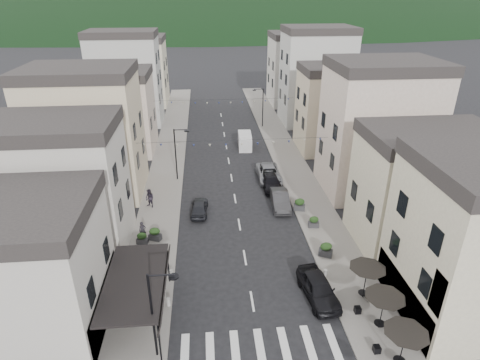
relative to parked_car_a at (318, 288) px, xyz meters
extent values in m
cube|color=slate|center=(-12.10, 26.00, -0.75)|extent=(4.00, 76.00, 0.12)
cube|color=slate|center=(2.90, 26.00, -0.75)|extent=(4.00, 76.00, 0.12)
ellipsoid|color=black|center=(-4.60, 294.00, -0.81)|extent=(640.00, 360.00, 70.00)
cube|color=black|center=(-12.10, -1.00, 2.39)|extent=(3.60, 7.50, 0.15)
cube|color=black|center=(-10.30, -1.00, 1.89)|extent=(0.34, 7.50, 0.99)
cylinder|color=black|center=(-10.40, -4.50, 0.79)|extent=(0.10, 0.10, 3.20)
cylinder|color=black|center=(-10.40, 2.50, 0.79)|extent=(0.10, 0.10, 3.20)
cube|color=beige|center=(-19.10, 8.00, 4.19)|extent=(10.00, 7.00, 10.00)
cube|color=#262323|center=(-19.10, 8.00, 9.69)|extent=(10.20, 7.14, 1.00)
cube|color=beige|center=(-19.10, 18.00, 5.19)|extent=(10.00, 8.00, 12.00)
cube|color=#262323|center=(-19.10, 18.00, 11.69)|extent=(10.20, 8.16, 1.00)
cube|color=#BAA697|center=(-19.10, 30.00, 3.94)|extent=(10.00, 8.00, 9.50)
cube|color=#262323|center=(-19.10, 30.00, 9.19)|extent=(10.20, 8.16, 1.00)
cube|color=#B0AFAB|center=(-19.10, 42.00, 5.69)|extent=(10.00, 7.00, 13.00)
cube|color=#262323|center=(-19.10, 42.00, 12.69)|extent=(10.20, 7.14, 1.00)
cube|color=#C1B699|center=(-19.10, 54.00, 4.69)|extent=(10.00, 9.00, 11.00)
cube|color=#262323|center=(-19.10, 54.00, 10.69)|extent=(10.20, 9.18, 1.00)
cube|color=#C1B699|center=(9.90, 6.00, 3.69)|extent=(10.00, 7.00, 9.00)
cube|color=#262323|center=(9.90, 6.00, 8.69)|extent=(10.20, 7.14, 1.00)
cube|color=#BAA697|center=(9.90, 16.00, 5.44)|extent=(10.00, 8.00, 12.50)
cube|color=#262323|center=(9.90, 16.00, 12.19)|extent=(10.20, 8.16, 1.00)
cube|color=beige|center=(9.90, 28.00, 4.19)|extent=(10.00, 7.00, 10.00)
cube|color=#262323|center=(9.90, 28.00, 9.69)|extent=(10.20, 7.14, 1.00)
cube|color=#B0AFAB|center=(9.90, 40.00, 5.94)|extent=(10.00, 8.00, 13.50)
cube|color=#262323|center=(9.90, 40.00, 13.19)|extent=(10.20, 8.16, 1.00)
cube|color=beige|center=(9.90, 52.00, 4.94)|extent=(10.00, 9.00, 11.50)
cube|color=#262323|center=(9.90, 52.00, 11.19)|extent=(10.20, 9.18, 1.00)
cylinder|color=black|center=(3.10, -6.00, 0.46)|extent=(0.06, 0.06, 2.30)
cone|color=black|center=(3.10, -6.00, 1.56)|extent=(2.50, 2.50, 0.55)
cylinder|color=black|center=(3.10, -6.00, -0.32)|extent=(0.70, 0.70, 0.04)
cylinder|color=black|center=(3.10, -3.20, 0.46)|extent=(0.06, 0.06, 2.30)
cone|color=black|center=(3.10, -3.20, 1.56)|extent=(2.50, 2.50, 0.55)
cylinder|color=black|center=(3.10, -3.20, -0.32)|extent=(0.70, 0.70, 0.04)
cylinder|color=black|center=(3.10, -0.40, 0.46)|extent=(0.06, 0.06, 2.30)
cone|color=black|center=(3.10, -0.40, 1.56)|extent=(2.50, 2.50, 0.55)
cylinder|color=black|center=(3.10, -0.40, -0.32)|extent=(0.70, 0.70, 0.04)
cylinder|color=black|center=(-10.70, -4.00, 2.19)|extent=(0.14, 0.14, 6.00)
cylinder|color=black|center=(-10.00, -4.00, 5.09)|extent=(1.40, 0.10, 0.10)
cylinder|color=black|center=(-9.35, -4.00, 4.94)|extent=(0.56, 0.56, 0.08)
cylinder|color=black|center=(-10.70, 20.00, 2.19)|extent=(0.14, 0.14, 6.00)
cylinder|color=black|center=(-10.00, 20.00, 5.09)|extent=(1.40, 0.10, 0.10)
cylinder|color=black|center=(-9.35, 20.00, 4.94)|extent=(0.56, 0.56, 0.08)
cylinder|color=black|center=(1.50, 38.00, 2.19)|extent=(0.14, 0.14, 6.00)
cylinder|color=black|center=(0.80, 38.00, 5.09)|extent=(1.40, 0.10, 0.10)
cylinder|color=black|center=(0.15, 38.00, 4.94)|extent=(0.56, 0.56, 0.08)
cylinder|color=gray|center=(-10.30, 0.00, -0.39)|extent=(0.26, 0.26, 0.60)
cylinder|color=gray|center=(-10.30, 3.00, -0.39)|extent=(0.26, 0.26, 0.60)
cylinder|color=gray|center=(1.10, 2.00, -0.39)|extent=(0.26, 0.26, 0.60)
cylinder|color=black|center=(-4.60, 16.00, 5.19)|extent=(19.00, 0.02, 0.02)
cone|color=beige|center=(-13.31, 16.00, 5.00)|extent=(0.28, 0.28, 0.24)
cone|color=navy|center=(-11.72, 16.00, 4.92)|extent=(0.28, 0.28, 0.24)
cone|color=beige|center=(-10.14, 16.00, 4.84)|extent=(0.28, 0.28, 0.24)
cone|color=navy|center=(-8.56, 16.00, 4.77)|extent=(0.28, 0.28, 0.24)
cone|color=beige|center=(-6.97, 16.00, 4.73)|extent=(0.28, 0.28, 0.24)
cone|color=navy|center=(-5.39, 16.00, 4.70)|extent=(0.28, 0.28, 0.24)
cone|color=beige|center=(-3.81, 16.00, 4.70)|extent=(0.28, 0.28, 0.24)
cone|color=navy|center=(-2.22, 16.00, 4.73)|extent=(0.28, 0.28, 0.24)
cone|color=beige|center=(-0.64, 16.00, 4.77)|extent=(0.28, 0.28, 0.24)
cone|color=navy|center=(0.94, 16.00, 4.84)|extent=(0.28, 0.28, 0.24)
cone|color=beige|center=(2.53, 16.00, 4.92)|extent=(0.28, 0.28, 0.24)
cone|color=navy|center=(4.11, 16.00, 5.00)|extent=(0.28, 0.28, 0.24)
cylinder|color=black|center=(-4.60, 32.00, 5.19)|extent=(19.00, 0.02, 0.02)
cone|color=beige|center=(-13.31, 32.00, 5.00)|extent=(0.28, 0.28, 0.24)
cone|color=navy|center=(-11.72, 32.00, 4.92)|extent=(0.28, 0.28, 0.24)
cone|color=beige|center=(-10.14, 32.00, 4.84)|extent=(0.28, 0.28, 0.24)
cone|color=navy|center=(-8.56, 32.00, 4.77)|extent=(0.28, 0.28, 0.24)
cone|color=beige|center=(-6.97, 32.00, 4.73)|extent=(0.28, 0.28, 0.24)
cone|color=navy|center=(-5.39, 32.00, 4.70)|extent=(0.28, 0.28, 0.24)
cone|color=beige|center=(-3.81, 32.00, 4.70)|extent=(0.28, 0.28, 0.24)
cone|color=navy|center=(-2.22, 32.00, 4.73)|extent=(0.28, 0.28, 0.24)
cone|color=beige|center=(-0.64, 32.00, 4.77)|extent=(0.28, 0.28, 0.24)
cone|color=navy|center=(0.94, 32.00, 4.84)|extent=(0.28, 0.28, 0.24)
cone|color=beige|center=(2.53, 32.00, 4.92)|extent=(0.28, 0.28, 0.24)
cone|color=navy|center=(4.11, 32.00, 5.00)|extent=(0.28, 0.28, 0.24)
imported|color=black|center=(0.00, 0.00, 0.00)|extent=(2.48, 4.95, 1.62)
imported|color=#2D2D2F|center=(-0.30, 12.95, -0.05)|extent=(1.80, 4.65, 1.51)
imported|color=gray|center=(-0.45, 19.19, -0.05)|extent=(2.54, 5.45, 1.51)
imported|color=black|center=(-0.52, 17.05, -0.12)|extent=(2.09, 4.82, 1.38)
imported|color=black|center=(-8.22, 12.37, -0.15)|extent=(1.80, 3.98, 1.33)
cube|color=silver|center=(-2.11, 29.53, 0.08)|extent=(1.93, 4.37, 1.79)
cube|color=silver|center=(-2.14, 29.00, 1.02)|extent=(1.81, 2.94, 0.45)
cylinder|color=black|center=(-2.91, 27.96, -0.50)|extent=(0.26, 0.64, 0.63)
cylinder|color=black|center=(-1.48, 27.89, -0.50)|extent=(0.26, 0.64, 0.63)
cylinder|color=black|center=(-2.73, 31.18, -0.50)|extent=(0.26, 0.64, 0.63)
cylinder|color=black|center=(-1.31, 31.10, -0.50)|extent=(0.26, 0.64, 0.63)
imported|color=black|center=(-13.02, 8.31, 0.12)|extent=(0.67, 0.53, 1.62)
imported|color=#27212D|center=(-13.01, 13.83, 0.25)|extent=(1.16, 1.11, 1.89)
cube|color=#2B2B2D|center=(-13.00, 7.59, -0.46)|extent=(1.01, 0.69, 0.46)
ellipsoid|color=black|center=(-13.00, 7.59, 0.05)|extent=(0.81, 0.52, 0.59)
cube|color=#2F2F32|center=(-11.99, 8.05, -0.43)|extent=(1.18, 0.94, 0.52)
ellipsoid|color=black|center=(-11.99, 8.05, 0.14)|extent=(0.91, 0.58, 0.66)
cube|color=#2F2F31|center=(1.85, 4.52, -0.42)|extent=(1.23, 0.99, 0.54)
ellipsoid|color=black|center=(1.85, 4.52, 0.18)|extent=(0.95, 0.61, 0.69)
cube|color=#2F2E31|center=(1.99, 8.82, -0.45)|extent=(1.00, 0.63, 0.48)
ellipsoid|color=black|center=(1.99, 8.82, 0.07)|extent=(0.84, 0.53, 0.61)
cube|color=#323335|center=(1.40, 11.94, -0.42)|extent=(1.20, 0.84, 0.54)
ellipsoid|color=black|center=(1.40, 11.94, 0.18)|extent=(0.96, 0.61, 0.70)
camera|label=1|loc=(-7.37, -21.14, 18.76)|focal=30.00mm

